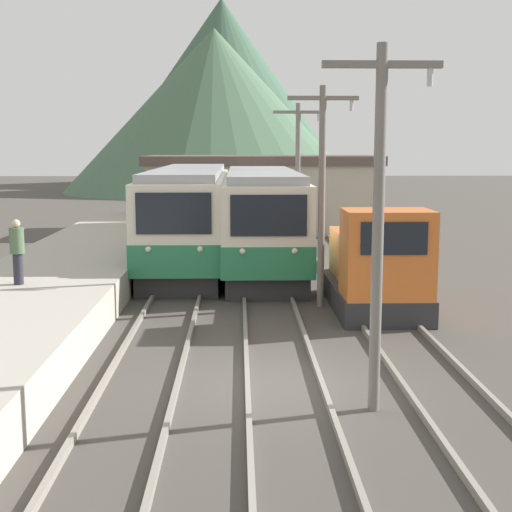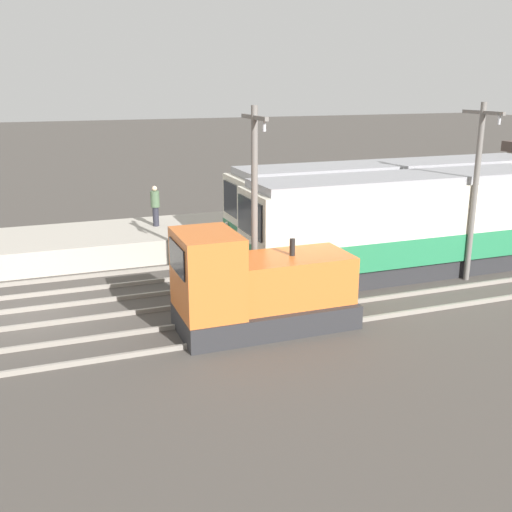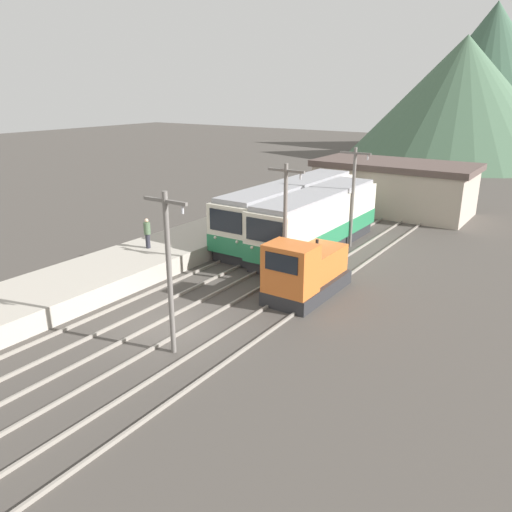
% 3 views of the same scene
% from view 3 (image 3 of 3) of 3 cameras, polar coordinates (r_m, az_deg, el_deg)
% --- Properties ---
extents(ground_plane, '(200.00, 200.00, 0.00)m').
position_cam_3_polar(ground_plane, '(21.89, -10.14, -8.03)').
color(ground_plane, '#47423D').
extents(platform_left, '(4.50, 54.00, 0.98)m').
position_cam_3_polar(platform_left, '(26.15, -20.16, -3.24)').
color(platform_left, '#ADA599').
rests_on(platform_left, ground).
extents(track_left, '(1.54, 60.00, 0.14)m').
position_cam_3_polar(track_left, '(23.61, -14.74, -6.14)').
color(track_left, gray).
rests_on(track_left, ground).
extents(track_center, '(1.54, 60.00, 0.14)m').
position_cam_3_polar(track_center, '(21.74, -9.77, -8.00)').
color(track_center, gray).
rests_on(track_center, ground).
extents(track_right, '(1.54, 60.00, 0.14)m').
position_cam_3_polar(track_right, '(19.97, -3.40, -10.27)').
color(track_right, gray).
rests_on(track_right, ground).
extents(commuter_train_left, '(2.84, 14.24, 3.79)m').
position_cam_3_polar(commuter_train_left, '(33.90, 3.84, 4.98)').
color(commuter_train_left, '#28282B').
rests_on(commuter_train_left, ground).
extents(commuter_train_center, '(2.84, 12.27, 3.74)m').
position_cam_3_polar(commuter_train_center, '(31.47, 7.00, 3.77)').
color(commuter_train_center, '#28282B').
rests_on(commuter_train_center, ground).
extents(shunting_locomotive, '(2.40, 5.19, 3.00)m').
position_cam_3_polar(shunting_locomotive, '(24.40, 5.67, -1.88)').
color(shunting_locomotive, '#28282B').
rests_on(shunting_locomotive, ground).
extents(catenary_mast_near, '(2.00, 0.20, 6.32)m').
position_cam_3_polar(catenary_mast_near, '(18.52, -9.90, -1.36)').
color(catenary_mast_near, slate).
rests_on(catenary_mast_near, ground).
extents(catenary_mast_mid, '(2.00, 0.20, 6.32)m').
position_cam_3_polar(catenary_mast_mid, '(24.84, 3.37, 4.02)').
color(catenary_mast_mid, slate).
rests_on(catenary_mast_mid, ground).
extents(catenary_mast_far, '(2.00, 0.20, 6.32)m').
position_cam_3_polar(catenary_mast_far, '(32.06, 11.04, 7.03)').
color(catenary_mast_far, slate).
rests_on(catenary_mast_far, ground).
extents(person_on_platform, '(0.38, 0.38, 1.74)m').
position_cam_3_polar(person_on_platform, '(29.15, -12.33, 2.69)').
color(person_on_platform, '#282833').
rests_on(person_on_platform, platform_left).
extents(station_building, '(12.60, 6.30, 4.13)m').
position_cam_3_polar(station_building, '(42.67, 15.44, 7.63)').
color(station_building, '#AD9E8E').
rests_on(station_building, ground).
extents(mountain_backdrop, '(32.12, 46.50, 22.53)m').
position_cam_3_polar(mountain_backdrop, '(86.27, 24.01, 17.29)').
color(mountain_backdrop, '#47664C').
rests_on(mountain_backdrop, ground).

